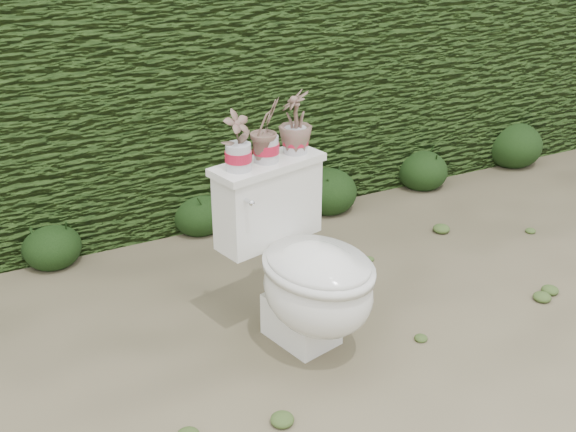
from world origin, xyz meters
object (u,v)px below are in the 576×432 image
potted_plant_left (238,142)px  potted_plant_right (295,124)px  potted_plant_center (266,132)px  toilet (305,270)px

potted_plant_left → potted_plant_right: bearing=-3.8°
potted_plant_center → toilet: bearing=-97.5°
potted_plant_center → potted_plant_right: (0.16, 0.04, 0.00)m
toilet → potted_plant_right: (0.09, 0.27, 0.55)m
toilet → potted_plant_right: bearing=57.4°
potted_plant_center → potted_plant_right: 0.16m
toilet → potted_plant_left: (-0.20, 0.20, 0.54)m
toilet → potted_plant_center: size_ratio=3.05×
toilet → potted_plant_center: 0.60m
potted_plant_left → potted_plant_center: (0.14, 0.03, 0.01)m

